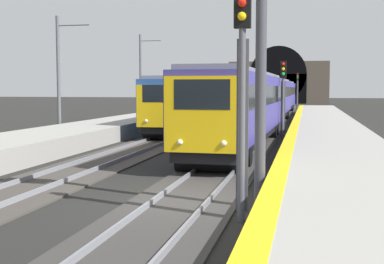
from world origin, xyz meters
The scene contains 14 objects.
ground_plane centered at (0.00, 0.00, 0.00)m, with size 320.00×320.00×0.00m, color black.
platform_right centered at (0.00, -4.39, 0.46)m, with size 112.00×4.23×0.92m, color #9E9B93.
platform_right_edge_strip centered at (0.00, -2.53, 0.92)m, with size 112.00×0.50×0.01m, color yellow.
track_main_line centered at (0.00, 0.00, 0.04)m, with size 160.00×2.99×0.21m.
track_adjacent_line centered at (0.00, 5.11, 0.04)m, with size 160.00×3.18×0.21m.
train_main_approaching centered at (32.42, 0.00, 2.27)m, with size 57.56×3.21×3.95m.
train_adjacent_platform centered at (44.32, 5.11, 2.17)m, with size 58.43×3.10×3.83m.
railway_signal_near centered at (-1.56, -1.77, 3.05)m, with size 0.39×0.38×5.22m.
railway_signal_mid centered at (19.52, -1.77, 2.92)m, with size 0.39×0.38×4.78m.
railway_signal_far centered at (68.14, -1.77, 3.27)m, with size 0.39×0.38×5.43m.
overhead_signal_gantry centered at (-0.23, 2.55, 5.26)m, with size 0.70×9.54×6.85m.
tunnel_portal centered at (95.83, 2.55, 4.29)m, with size 2.69×20.11×11.59m.
catenary_mast_near centered at (33.83, 11.98, 4.15)m, with size 0.22×2.08×8.09m.
catenary_mast_far centered at (17.07, 11.97, 3.91)m, with size 0.22×2.23×7.59m.
Camera 1 is at (-13.68, -3.23, 3.12)m, focal length 49.59 mm.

